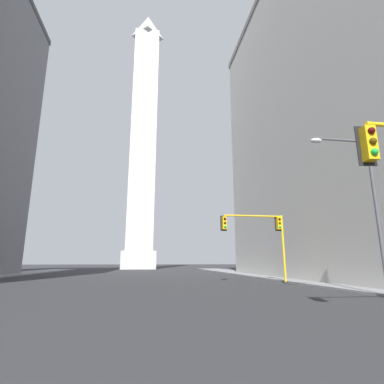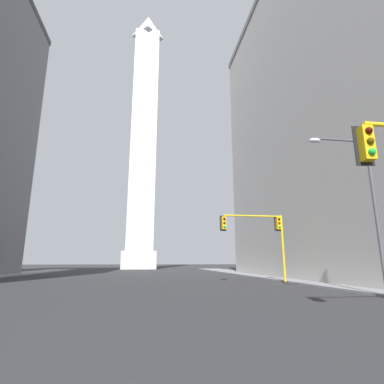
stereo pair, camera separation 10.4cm
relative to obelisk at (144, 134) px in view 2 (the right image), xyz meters
name	(u,v)px [view 2 (the right image)]	position (x,y,z in m)	size (l,w,h in m)	color
sidewalk_right	(297,280)	(16.54, -47.79, -35.37)	(5.00, 89.60, 0.15)	gray
obelisk	(144,134)	(0.00, 0.00, 0.00)	(8.24, 8.24, 73.08)	silver
traffic_light_mid_right	(261,230)	(11.88, -51.16, -31.01)	(5.76, 0.52, 5.79)	yellow
street_lamp	(364,195)	(13.34, -62.28, -30.26)	(3.48, 0.36, 8.40)	#4C4C51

